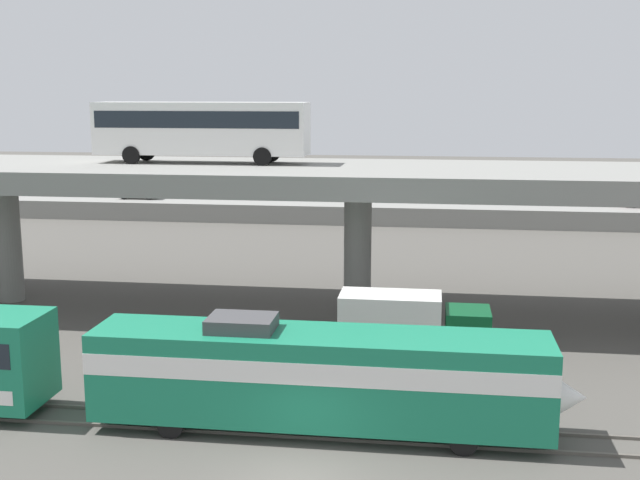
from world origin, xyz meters
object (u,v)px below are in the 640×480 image
(train_locomotive, at_px, (342,374))
(parked_car_3, at_px, (134,187))
(parked_car_0, at_px, (348,190))
(transit_bus_on_overpass, at_px, (202,126))
(parked_car_2, at_px, (179,185))
(parked_car_1, at_px, (140,191))
(parked_car_4, at_px, (264,187))
(service_truck_east, at_px, (409,324))

(train_locomotive, xyz_separation_m, parked_car_3, (-27.00, 51.03, 0.30))
(parked_car_3, bearing_deg, parked_car_0, -178.95)
(transit_bus_on_overpass, bearing_deg, parked_car_0, 82.20)
(train_locomotive, relative_size, parked_car_2, 4.33)
(train_locomotive, bearing_deg, parked_car_1, 117.67)
(parked_car_2, xyz_separation_m, parked_car_4, (9.15, -0.86, 0.00))
(parked_car_0, xyz_separation_m, parked_car_4, (-8.63, 1.17, -0.00))
(transit_bus_on_overpass, xyz_separation_m, parked_car_1, (-15.39, 31.02, -7.67))
(train_locomotive, relative_size, parked_car_4, 4.36)
(train_locomotive, xyz_separation_m, parked_car_0, (-5.20, 51.43, 0.31))
(parked_car_0, bearing_deg, service_truck_east, -80.28)
(parked_car_0, xyz_separation_m, parked_car_3, (-21.80, -0.40, -0.00))
(train_locomotive, height_order, transit_bus_on_overpass, transit_bus_on_overpass)
(service_truck_east, distance_m, parked_car_4, 46.89)
(service_truck_east, distance_m, parked_car_3, 51.55)
(parked_car_2, relative_size, parked_car_4, 1.01)
(parked_car_0, distance_m, parked_car_1, 20.33)
(parked_car_0, relative_size, parked_car_3, 1.05)
(service_truck_east, distance_m, parked_car_2, 51.50)
(parked_car_4, bearing_deg, train_locomotive, 104.73)
(transit_bus_on_overpass, xyz_separation_m, service_truck_east, (12.04, -8.66, -8.52))
(transit_bus_on_overpass, height_order, parked_car_4, transit_bus_on_overpass)
(parked_car_4, bearing_deg, parked_car_0, 172.28)
(parked_car_1, bearing_deg, parked_car_0, -170.89)
(parked_car_1, bearing_deg, train_locomotive, 117.67)
(parked_car_3, height_order, parked_car_4, same)
(parked_car_0, bearing_deg, transit_bus_on_overpass, -97.80)
(parked_car_3, distance_m, parked_car_4, 13.26)
(service_truck_east, bearing_deg, parked_car_3, 124.44)
(parked_car_0, height_order, parked_car_3, same)
(parked_car_1, height_order, parked_car_2, same)
(service_truck_east, bearing_deg, parked_car_2, 119.21)
(train_locomotive, distance_m, parked_car_2, 58.19)
(parked_car_1, bearing_deg, service_truck_east, 124.65)
(train_locomotive, height_order, service_truck_east, train_locomotive)
(train_locomotive, xyz_separation_m, parked_car_4, (-13.83, 52.60, 0.30))
(service_truck_east, height_order, parked_car_4, parked_car_4)
(parked_car_1, bearing_deg, parked_car_2, -113.63)
(service_truck_east, distance_m, parked_car_1, 48.25)
(service_truck_east, relative_size, parked_car_3, 1.61)
(transit_bus_on_overpass, bearing_deg, parked_car_3, 116.81)
(transit_bus_on_overpass, distance_m, parked_car_1, 35.47)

